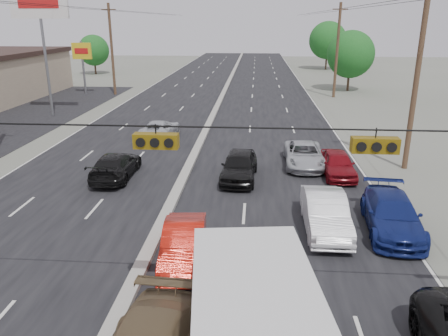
{
  "coord_description": "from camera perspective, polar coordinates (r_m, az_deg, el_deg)",
  "views": [
    {
      "loc": [
        3.8,
        -9.7,
        8.1
      ],
      "look_at": [
        2.52,
        7.75,
        2.2
      ],
      "focal_mm": 35.0,
      "sensor_mm": 36.0,
      "label": 1
    }
  ],
  "objects": [
    {
      "name": "ground",
      "position": [
        13.2,
        -14.38,
        -19.92
      ],
      "size": [
        200.0,
        200.0,
        0.0
      ],
      "primitive_type": "plane",
      "color": "#606356",
      "rests_on": "ground"
    },
    {
      "name": "road_surface",
      "position": [
        40.7,
        -1.28,
        7.15
      ],
      "size": [
        20.0,
        160.0,
        0.02
      ],
      "primitive_type": "cube",
      "color": "black",
      "rests_on": "ground"
    },
    {
      "name": "center_median",
      "position": [
        40.68,
        -1.28,
        7.29
      ],
      "size": [
        0.5,
        160.0,
        0.2
      ],
      "primitive_type": "cube",
      "color": "gray",
      "rests_on": "ground"
    },
    {
      "name": "parking_lot",
      "position": [
        41.26,
        -26.33,
        5.38
      ],
      "size": [
        10.0,
        42.0,
        0.02
      ],
      "primitive_type": "cube",
      "color": "black",
      "rests_on": "ground"
    },
    {
      "name": "utility_pole_left_c",
      "position": [
        52.39,
        -14.45,
        14.8
      ],
      "size": [
        1.6,
        0.3,
        10.0
      ],
      "color": "#422D1E",
      "rests_on": "ground"
    },
    {
      "name": "utility_pole_right_b",
      "position": [
        26.36,
        23.85,
        10.57
      ],
      "size": [
        1.6,
        0.3,
        10.0
      ],
      "color": "#422D1E",
      "rests_on": "ground"
    },
    {
      "name": "utility_pole_right_c",
      "position": [
        50.55,
        14.56,
        14.67
      ],
      "size": [
        1.6,
        0.3,
        10.0
      ],
      "color": "#422D1E",
      "rests_on": "ground"
    },
    {
      "name": "traffic_signals",
      "position": [
        10.33,
        -9.41,
        3.76
      ],
      "size": [
        25.0,
        0.3,
        0.54
      ],
      "color": "black",
      "rests_on": "ground"
    },
    {
      "name": "pole_sign_billboard",
      "position": [
        41.91,
        -22.93,
        18.31
      ],
      "size": [
        5.0,
        0.25,
        11.0
      ],
      "color": "slate",
      "rests_on": "ground"
    },
    {
      "name": "pole_sign_far",
      "position": [
        53.63,
        -18.04,
        13.81
      ],
      "size": [
        2.2,
        0.25,
        6.0
      ],
      "color": "slate",
      "rests_on": "ground"
    },
    {
      "name": "tree_left_far",
      "position": [
        74.45,
        -16.66,
        14.51
      ],
      "size": [
        4.8,
        4.8,
        6.12
      ],
      "color": "#382619",
      "rests_on": "ground"
    },
    {
      "name": "tree_right_mid",
      "position": [
        55.97,
        16.21,
        14.07
      ],
      "size": [
        5.6,
        5.6,
        7.14
      ],
      "color": "#382619",
      "rests_on": "ground"
    },
    {
      "name": "tree_right_far",
      "position": [
        80.69,
        13.39,
        15.92
      ],
      "size": [
        6.4,
        6.4,
        8.16
      ],
      "color": "#382619",
      "rests_on": "ground"
    },
    {
      "name": "box_truck",
      "position": [
        10.06,
        3.47,
        -20.65
      ],
      "size": [
        3.09,
        6.91,
        3.39
      ],
      "rotation": [
        0.0,
        0.0,
        0.12
      ],
      "color": "black",
      "rests_on": "ground"
    },
    {
      "name": "red_sedan",
      "position": [
        15.56,
        -5.28,
        -9.93
      ],
      "size": [
        1.76,
        4.23,
        1.36
      ],
      "primitive_type": "imported",
      "rotation": [
        0.0,
        0.0,
        0.08
      ],
      "color": "#AF150A",
      "rests_on": "ground"
    },
    {
      "name": "queue_car_a",
      "position": [
        23.3,
        2.0,
        0.26
      ],
      "size": [
        2.03,
        4.55,
        1.52
      ],
      "primitive_type": "imported",
      "rotation": [
        0.0,
        0.0,
        -0.05
      ],
      "color": "black",
      "rests_on": "ground"
    },
    {
      "name": "queue_car_b",
      "position": [
        18.12,
        13.09,
        -5.78
      ],
      "size": [
        1.61,
        4.6,
        1.52
      ],
      "primitive_type": "imported",
      "rotation": [
        0.0,
        0.0,
        0.0
      ],
      "color": "white",
      "rests_on": "ground"
    },
    {
      "name": "queue_car_c",
      "position": [
        25.96,
        10.42,
        1.67
      ],
      "size": [
        2.26,
        4.81,
        1.33
      ],
      "primitive_type": "imported",
      "rotation": [
        0.0,
        0.0,
        -0.01
      ],
      "color": "#ABAEB3",
      "rests_on": "ground"
    },
    {
      "name": "queue_car_d",
      "position": [
        18.88,
        21.08,
        -5.7
      ],
      "size": [
        2.49,
        5.15,
        1.45
      ],
      "primitive_type": "imported",
      "rotation": [
        0.0,
        0.0,
        -0.09
      ],
      "color": "navy",
      "rests_on": "ground"
    },
    {
      "name": "queue_car_e",
      "position": [
        24.62,
        14.59,
        0.49
      ],
      "size": [
        1.75,
        4.08,
        1.38
      ],
      "primitive_type": "imported",
      "rotation": [
        0.0,
        0.0,
        0.03
      ],
      "color": "maroon",
      "rests_on": "ground"
    },
    {
      "name": "oncoming_near",
      "position": [
        24.31,
        -13.96,
        0.3
      ],
      "size": [
        1.97,
        4.74,
        1.37
      ],
      "primitive_type": "imported",
      "rotation": [
        0.0,
        0.0,
        3.15
      ],
      "color": "black",
      "rests_on": "ground"
    },
    {
      "name": "oncoming_far",
      "position": [
        32.18,
        -8.38,
        5.03
      ],
      "size": [
        2.53,
        4.78,
        1.28
      ],
      "primitive_type": "imported",
      "rotation": [
        0.0,
        0.0,
        3.05
      ],
      "color": "#B5B8BD",
      "rests_on": "ground"
    }
  ]
}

